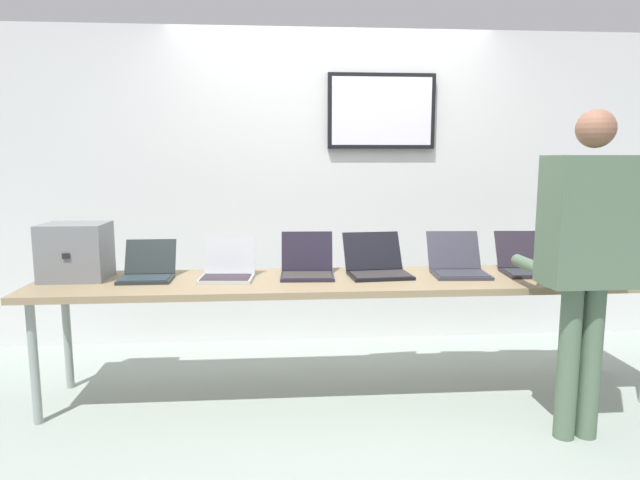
{
  "coord_description": "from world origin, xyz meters",
  "views": [
    {
      "loc": [
        -0.44,
        -3.33,
        1.48
      ],
      "look_at": [
        -0.18,
        -0.01,
        0.99
      ],
      "focal_mm": 31.25,
      "sensor_mm": 36.0,
      "label": 1
    }
  ],
  "objects_px": {
    "person": "(587,244)",
    "laptop_station_1": "(228,269)",
    "laptop_station_2": "(307,266)",
    "laptop_station_4": "(458,265)",
    "workbench": "(349,285)",
    "equipment_box": "(76,251)",
    "laptop_station_0": "(148,270)",
    "laptop_station_5": "(527,264)",
    "laptop_station_3": "(377,266)",
    "laptop_station_6": "(602,263)"
  },
  "relations": [
    {
      "from": "laptop_station_1",
      "to": "laptop_station_4",
      "type": "distance_m",
      "value": 1.45
    },
    {
      "from": "laptop_station_2",
      "to": "laptop_station_4",
      "type": "distance_m",
      "value": 0.96
    },
    {
      "from": "laptop_station_4",
      "to": "laptop_station_6",
      "type": "xyz_separation_m",
      "value": [
        0.95,
        -0.02,
        -0.0
      ]
    },
    {
      "from": "laptop_station_2",
      "to": "person",
      "type": "height_order",
      "value": "person"
    },
    {
      "from": "laptop_station_2",
      "to": "equipment_box",
      "type": "bearing_deg",
      "value": 179.13
    },
    {
      "from": "equipment_box",
      "to": "laptop_station_4",
      "type": "height_order",
      "value": "equipment_box"
    },
    {
      "from": "laptop_station_3",
      "to": "laptop_station_6",
      "type": "height_order",
      "value": "laptop_station_3"
    },
    {
      "from": "laptop_station_0",
      "to": "laptop_station_5",
      "type": "relative_size",
      "value": 0.8
    },
    {
      "from": "laptop_station_1",
      "to": "laptop_station_2",
      "type": "distance_m",
      "value": 0.49
    },
    {
      "from": "laptop_station_6",
      "to": "person",
      "type": "height_order",
      "value": "person"
    },
    {
      "from": "laptop_station_4",
      "to": "workbench",
      "type": "bearing_deg",
      "value": -173.85
    },
    {
      "from": "workbench",
      "to": "laptop_station_0",
      "type": "bearing_deg",
      "value": 176.39
    },
    {
      "from": "laptop_station_1",
      "to": "laptop_station_2",
      "type": "xyz_separation_m",
      "value": [
        0.49,
        0.03,
        0.0
      ]
    },
    {
      "from": "equipment_box",
      "to": "laptop_station_1",
      "type": "distance_m",
      "value": 0.92
    },
    {
      "from": "laptop_station_5",
      "to": "person",
      "type": "height_order",
      "value": "person"
    },
    {
      "from": "laptop_station_0",
      "to": "laptop_station_6",
      "type": "relative_size",
      "value": 0.94
    },
    {
      "from": "equipment_box",
      "to": "laptop_station_2",
      "type": "relative_size",
      "value": 1.11
    },
    {
      "from": "equipment_box",
      "to": "laptop_station_6",
      "type": "distance_m",
      "value": 3.32
    },
    {
      "from": "laptop_station_2",
      "to": "laptop_station_6",
      "type": "xyz_separation_m",
      "value": [
        1.91,
        -0.03,
        -0.0
      ]
    },
    {
      "from": "laptop_station_4",
      "to": "person",
      "type": "height_order",
      "value": "person"
    },
    {
      "from": "laptop_station_0",
      "to": "equipment_box",
      "type": "bearing_deg",
      "value": 175.91
    },
    {
      "from": "workbench",
      "to": "laptop_station_2",
      "type": "xyz_separation_m",
      "value": [
        -0.25,
        0.09,
        0.1
      ]
    },
    {
      "from": "laptop_station_1",
      "to": "laptop_station_4",
      "type": "xyz_separation_m",
      "value": [
        1.45,
        0.02,
        0.0
      ]
    },
    {
      "from": "laptop_station_0",
      "to": "laptop_station_1",
      "type": "relative_size",
      "value": 0.97
    },
    {
      "from": "equipment_box",
      "to": "laptop_station_2",
      "type": "xyz_separation_m",
      "value": [
        1.41,
        -0.02,
        -0.11
      ]
    },
    {
      "from": "laptop_station_1",
      "to": "person",
      "type": "distance_m",
      "value": 2.02
    },
    {
      "from": "equipment_box",
      "to": "laptop_station_4",
      "type": "xyz_separation_m",
      "value": [
        2.37,
        -0.03,
        -0.11
      ]
    },
    {
      "from": "laptop_station_2",
      "to": "laptop_station_4",
      "type": "bearing_deg",
      "value": -0.63
    },
    {
      "from": "laptop_station_1",
      "to": "laptop_station_2",
      "type": "height_order",
      "value": "laptop_station_2"
    },
    {
      "from": "laptop_station_5",
      "to": "laptop_station_6",
      "type": "xyz_separation_m",
      "value": [
        0.5,
        -0.02,
        -0.0
      ]
    },
    {
      "from": "laptop_station_4",
      "to": "laptop_station_1",
      "type": "bearing_deg",
      "value": -179.08
    },
    {
      "from": "laptop_station_2",
      "to": "laptop_station_3",
      "type": "relative_size",
      "value": 0.8
    },
    {
      "from": "equipment_box",
      "to": "laptop_station_1",
      "type": "bearing_deg",
      "value": -3.45
    },
    {
      "from": "person",
      "to": "laptop_station_1",
      "type": "bearing_deg",
      "value": 160.35
    },
    {
      "from": "laptop_station_1",
      "to": "laptop_station_6",
      "type": "xyz_separation_m",
      "value": [
        2.4,
        0.01,
        -0.0
      ]
    },
    {
      "from": "laptop_station_0",
      "to": "laptop_station_1",
      "type": "distance_m",
      "value": 0.49
    },
    {
      "from": "laptop_station_3",
      "to": "laptop_station_5",
      "type": "distance_m",
      "value": 0.97
    },
    {
      "from": "laptop_station_1",
      "to": "laptop_station_0",
      "type": "bearing_deg",
      "value": 177.12
    },
    {
      "from": "workbench",
      "to": "laptop_station_6",
      "type": "relative_size",
      "value": 10.88
    },
    {
      "from": "workbench",
      "to": "equipment_box",
      "type": "xyz_separation_m",
      "value": [
        -1.66,
        0.11,
        0.21
      ]
    },
    {
      "from": "laptop_station_2",
      "to": "laptop_station_3",
      "type": "distance_m",
      "value": 0.44
    },
    {
      "from": "laptop_station_6",
      "to": "person",
      "type": "relative_size",
      "value": 0.2
    },
    {
      "from": "laptop_station_1",
      "to": "laptop_station_5",
      "type": "height_order",
      "value": "laptop_station_5"
    },
    {
      "from": "laptop_station_2",
      "to": "laptop_station_5",
      "type": "relative_size",
      "value": 0.83
    },
    {
      "from": "workbench",
      "to": "laptop_station_1",
      "type": "xyz_separation_m",
      "value": [
        -0.74,
        0.05,
        0.1
      ]
    },
    {
      "from": "laptop_station_6",
      "to": "laptop_station_1",
      "type": "bearing_deg",
      "value": -179.83
    },
    {
      "from": "laptop_station_4",
      "to": "person",
      "type": "bearing_deg",
      "value": -57.83
    },
    {
      "from": "laptop_station_3",
      "to": "equipment_box",
      "type": "bearing_deg",
      "value": 179.49
    },
    {
      "from": "laptop_station_5",
      "to": "laptop_station_4",
      "type": "bearing_deg",
      "value": -179.84
    },
    {
      "from": "equipment_box",
      "to": "person",
      "type": "bearing_deg",
      "value": -14.58
    }
  ]
}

